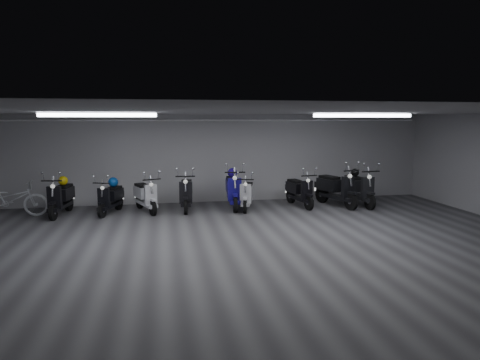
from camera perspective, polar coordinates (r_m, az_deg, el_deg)
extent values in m
cube|color=#3E3D40|center=(8.96, 0.93, -9.01)|extent=(14.00, 10.00, 0.01)
cube|color=gray|center=(8.56, 0.98, 9.26)|extent=(14.00, 10.00, 0.01)
cube|color=#9B9B9D|center=(13.56, -3.25, 2.91)|extent=(14.00, 0.01, 2.80)
cube|color=#9B9B9D|center=(3.99, 15.62, -10.32)|extent=(14.00, 0.01, 2.80)
cube|color=white|center=(9.48, -18.58, 8.35)|extent=(2.40, 0.18, 0.08)
cube|color=white|center=(10.50, 16.27, 8.39)|extent=(2.40, 0.18, 0.08)
cylinder|color=white|center=(13.42, -3.25, 8.08)|extent=(13.60, 0.05, 0.05)
imported|color=white|center=(12.99, -28.62, -1.88)|extent=(1.90, 0.80, 1.20)
sphere|color=gold|center=(12.81, -22.83, -0.08)|extent=(0.26, 0.26, 0.26)
sphere|color=black|center=(13.62, 15.30, 0.98)|extent=(0.25, 0.25, 0.25)
sphere|color=navy|center=(12.55, -16.79, -0.28)|extent=(0.28, 0.28, 0.28)
sphere|color=#1D0B82|center=(12.81, -1.04, 0.99)|extent=(0.29, 0.29, 0.29)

